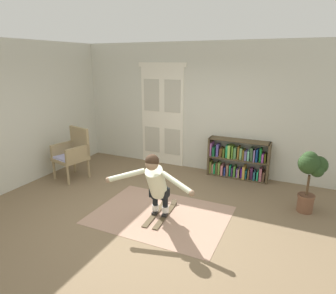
# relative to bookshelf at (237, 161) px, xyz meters

# --- Properties ---
(ground_plane) EXTENTS (7.20, 7.20, 0.00)m
(ground_plane) POSITION_rel_bookshelf_xyz_m (-0.98, -2.39, -0.38)
(ground_plane) COLOR brown
(back_wall) EXTENTS (6.00, 0.10, 2.90)m
(back_wall) POSITION_rel_bookshelf_xyz_m (-0.98, 0.21, 1.07)
(back_wall) COLOR beige
(back_wall) RESTS_ON ground
(side_wall_left) EXTENTS (0.10, 6.00, 2.90)m
(side_wall_left) POSITION_rel_bookshelf_xyz_m (-3.98, -1.99, 1.07)
(side_wall_left) COLOR beige
(side_wall_left) RESTS_ON ground
(double_door) EXTENTS (1.22, 0.05, 2.45)m
(double_door) POSITION_rel_bookshelf_xyz_m (-1.91, 0.15, 0.85)
(double_door) COLOR silver
(double_door) RESTS_ON ground
(rug) EXTENTS (2.21, 1.62, 0.01)m
(rug) POSITION_rel_bookshelf_xyz_m (-0.80, -2.21, -0.38)
(rug) COLOR #A17D67
(rug) RESTS_ON ground
(bookshelf) EXTENTS (1.31, 0.30, 0.86)m
(bookshelf) POSITION_rel_bookshelf_xyz_m (0.00, 0.00, 0.00)
(bookshelf) COLOR #4F412B
(bookshelf) RESTS_ON ground
(wicker_chair) EXTENTS (0.72, 0.72, 1.10)m
(wicker_chair) POSITION_rel_bookshelf_xyz_m (-3.26, -1.51, 0.20)
(wicker_chair) COLOR #97815B
(wicker_chair) RESTS_ON ground
(potted_plant) EXTENTS (0.47, 0.41, 1.09)m
(potted_plant) POSITION_rel_bookshelf_xyz_m (1.41, -1.08, 0.38)
(potted_plant) COLOR brown
(potted_plant) RESTS_ON ground
(skis_pair) EXTENTS (0.34, 0.97, 0.07)m
(skis_pair) POSITION_rel_bookshelf_xyz_m (-0.80, -2.18, -0.36)
(skis_pair) COLOR #493B24
(skis_pair) RESTS_ON rug
(person_skier) EXTENTS (1.43, 0.68, 1.09)m
(person_skier) POSITION_rel_bookshelf_xyz_m (-0.79, -2.38, 0.30)
(person_skier) COLOR white
(person_skier) RESTS_ON skis_pair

